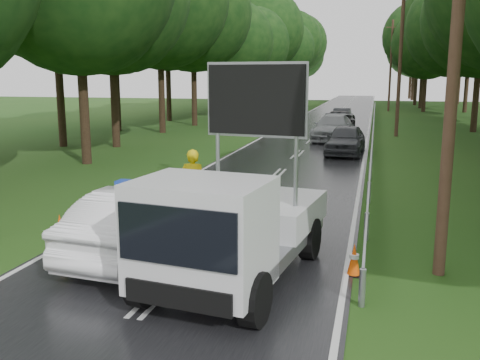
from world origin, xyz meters
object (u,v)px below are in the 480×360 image
(police_sedan, at_px, (143,222))
(queue_car_third, at_px, (339,121))
(queue_car_first, at_px, (346,140))
(queue_car_second, at_px, (333,128))
(work_truck, at_px, (231,228))
(queue_car_fourth, at_px, (341,116))
(civilian, at_px, (204,208))
(barrier, at_px, (252,204))
(officer, at_px, (193,185))

(police_sedan, height_order, queue_car_third, police_sedan)
(queue_car_first, relative_size, queue_car_second, 0.83)
(queue_car_second, relative_size, queue_car_third, 1.05)
(work_truck, xyz_separation_m, queue_car_fourth, (-0.16, 36.38, -0.51))
(queue_car_first, bearing_deg, civilian, -96.00)
(barrier, bearing_deg, officer, 168.87)
(civilian, bearing_deg, queue_car_fourth, 49.04)
(barrier, height_order, queue_car_second, queue_car_second)
(barrier, distance_m, queue_car_second, 20.82)
(officer, xyz_separation_m, queue_car_second, (2.36, 20.02, -0.23))
(work_truck, height_order, queue_car_second, work_truck)
(police_sedan, xyz_separation_m, queue_car_third, (2.39, 29.22, -0.07))
(barrier, xyz_separation_m, queue_car_second, (0.46, 20.81, 0.02))
(queue_car_first, distance_m, queue_car_third, 12.06)
(work_truck, bearing_deg, queue_car_fourth, 97.90)
(queue_car_third, bearing_deg, officer, -97.35)
(barrier, xyz_separation_m, queue_car_first, (1.57, 14.81, 0.00))
(queue_car_second, bearing_deg, officer, -92.85)
(officer, distance_m, queue_car_first, 14.44)
(officer, distance_m, queue_car_second, 20.16)
(barrier, distance_m, officer, 2.07)
(police_sedan, distance_m, civilian, 1.71)
(barrier, bearing_deg, work_truck, -72.17)
(work_truck, height_order, civilian, work_truck)
(civilian, relative_size, queue_car_third, 0.32)
(queue_car_first, bearing_deg, queue_car_fourth, 97.48)
(police_sedan, xyz_separation_m, queue_car_first, (3.54, 17.22, -0.03))
(police_sedan, distance_m, queue_car_first, 17.58)
(queue_car_third, bearing_deg, barrier, -93.15)
(officer, relative_size, queue_car_second, 0.37)
(officer, xyz_separation_m, queue_car_first, (3.46, 14.02, -0.25))
(police_sedan, distance_m, barrier, 3.11)
(queue_car_second, bearing_deg, queue_car_third, 94.30)
(civilian, bearing_deg, work_truck, -100.38)
(barrier, xyz_separation_m, queue_car_third, (0.41, 26.81, -0.05))
(civilian, bearing_deg, queue_car_second, 47.30)
(work_truck, relative_size, queue_car_fourth, 1.43)
(work_truck, bearing_deg, queue_car_third, 97.60)
(police_sedan, height_order, barrier, police_sedan)
(police_sedan, bearing_deg, officer, -86.14)
(work_truck, relative_size, queue_car_second, 1.03)
(queue_car_first, bearing_deg, barrier, -92.80)
(queue_car_third, bearing_deg, police_sedan, -96.94)
(barrier, distance_m, queue_car_third, 26.81)
(police_sedan, xyz_separation_m, barrier, (1.97, 2.41, -0.03))
(queue_car_first, bearing_deg, work_truck, -90.43)
(queue_car_second, bearing_deg, queue_car_fourth, 94.96)
(queue_car_third, relative_size, queue_car_fourth, 1.32)
(civilian, distance_m, queue_car_first, 16.02)
(queue_car_second, xyz_separation_m, queue_car_fourth, (-0.23, 12.00, -0.14))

